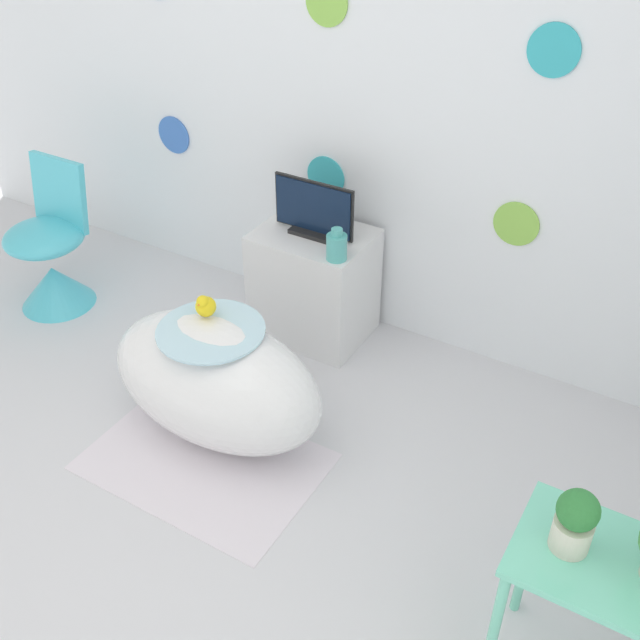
% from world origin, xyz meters
% --- Properties ---
extents(ground_plane, '(12.00, 12.00, 0.00)m').
position_xyz_m(ground_plane, '(0.00, 0.00, 0.00)').
color(ground_plane, silver).
extents(wall_back_dotted, '(5.12, 0.05, 2.60)m').
position_xyz_m(wall_back_dotted, '(0.00, 2.18, 1.30)').
color(wall_back_dotted, white).
rests_on(wall_back_dotted, ground_plane).
extents(rug, '(0.95, 0.65, 0.01)m').
position_xyz_m(rug, '(0.16, 0.90, 0.00)').
color(rug, silver).
rests_on(rug, ground_plane).
extents(bathtub, '(0.97, 0.53, 0.56)m').
position_xyz_m(bathtub, '(0.10, 1.08, 0.28)').
color(bathtub, white).
rests_on(bathtub, ground_plane).
extents(rubber_duck, '(0.08, 0.09, 0.10)m').
position_xyz_m(rubber_duck, '(0.04, 1.13, 0.61)').
color(rubber_duck, yellow).
rests_on(rubber_duck, bathtub).
extents(chair, '(0.41, 0.41, 0.78)m').
position_xyz_m(chair, '(-1.25, 1.44, 0.26)').
color(chair, '#4CC6DB').
rests_on(chair, ground_plane).
extents(tv_cabinet, '(0.54, 0.42, 0.56)m').
position_xyz_m(tv_cabinet, '(0.07, 1.92, 0.28)').
color(tv_cabinet, silver).
rests_on(tv_cabinet, ground_plane).
extents(tv, '(0.41, 0.12, 0.27)m').
position_xyz_m(tv, '(0.07, 1.92, 0.68)').
color(tv, black).
rests_on(tv, tv_cabinet).
extents(vase, '(0.09, 0.09, 0.15)m').
position_xyz_m(vase, '(0.28, 1.78, 0.63)').
color(vase, '#51B2AD').
rests_on(vase, tv_cabinet).
extents(side_table, '(0.51, 0.37, 0.59)m').
position_xyz_m(side_table, '(1.71, 0.74, 0.48)').
color(side_table, '#72D8B7').
rests_on(side_table, ground_plane).
extents(potted_plant_left, '(0.12, 0.12, 0.20)m').
position_xyz_m(potted_plant_left, '(1.60, 0.73, 0.69)').
color(potted_plant_left, beige).
rests_on(potted_plant_left, side_table).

